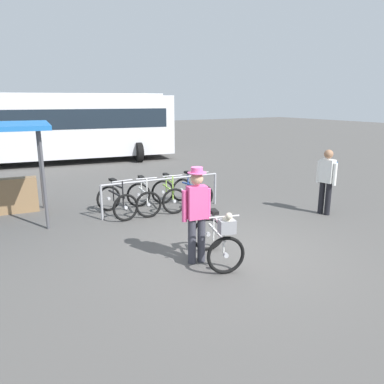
% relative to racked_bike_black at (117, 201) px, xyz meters
% --- Properties ---
extents(ground_plane, '(80.00, 80.00, 0.00)m').
position_rel_racked_bike_black_xyz_m(ground_plane, '(1.01, -3.34, -0.37)').
color(ground_plane, '#514F4C').
extents(bike_rack_rail, '(3.20, 0.27, 0.88)m').
position_rel_racked_bike_black_xyz_m(bike_rack_rail, '(1.14, -0.25, 0.30)').
color(bike_rack_rail, '#99999E').
rests_on(bike_rack_rail, ground).
extents(racked_bike_black, '(0.74, 1.16, 0.98)m').
position_rel_racked_bike_black_xyz_m(racked_bike_black, '(0.00, 0.00, 0.00)').
color(racked_bike_black, black).
rests_on(racked_bike_black, ground).
extents(racked_bike_white, '(0.83, 1.20, 0.97)m').
position_rel_racked_bike_black_xyz_m(racked_bike_white, '(0.70, -0.05, -0.00)').
color(racked_bike_white, black).
rests_on(racked_bike_white, ground).
extents(racked_bike_lime, '(0.84, 1.22, 0.98)m').
position_rel_racked_bike_black_xyz_m(racked_bike_lime, '(1.40, -0.09, -0.00)').
color(racked_bike_lime, black).
rests_on(racked_bike_lime, ground).
extents(racked_bike_blue, '(0.74, 1.16, 0.98)m').
position_rel_racked_bike_black_xyz_m(racked_bike_blue, '(2.10, -0.14, -0.00)').
color(racked_bike_blue, black).
rests_on(racked_bike_blue, ground).
extents(featured_bicycle, '(0.94, 1.25, 1.09)m').
position_rel_racked_bike_black_xyz_m(featured_bicycle, '(0.54, -3.63, 0.12)').
color(featured_bicycle, black).
rests_on(featured_bicycle, ground).
extents(person_with_featured_bike, '(0.52, 0.32, 1.72)m').
position_rel_racked_bike_black_xyz_m(person_with_featured_bike, '(0.25, -3.36, 0.58)').
color(person_with_featured_bike, '#383842').
rests_on(person_with_featured_bike, ground).
extents(pedestrian_with_backpack, '(0.38, 0.52, 1.64)m').
position_rel_racked_bike_black_xyz_m(pedestrian_with_backpack, '(4.56, -2.57, 0.57)').
color(pedestrian_with_backpack, black).
rests_on(pedestrian_with_backpack, ground).
extents(bus_distant, '(10.26, 4.39, 3.08)m').
position_rel_racked_bike_black_xyz_m(bus_distant, '(0.72, 9.05, 1.37)').
color(bus_distant, silver).
rests_on(bus_distant, ground).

